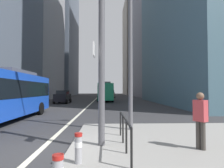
# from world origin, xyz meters

# --- Properties ---
(ground_plane) EXTENTS (160.00, 160.00, 0.00)m
(ground_plane) POSITION_xyz_m (0.00, 20.00, 0.00)
(ground_plane) COLOR #303033
(median_island) EXTENTS (9.00, 10.00, 0.15)m
(median_island) POSITION_xyz_m (5.50, -1.00, 0.07)
(median_island) COLOR gray
(median_island) RESTS_ON ground
(lane_centre_line) EXTENTS (0.20, 80.00, 0.01)m
(lane_centre_line) POSITION_xyz_m (0.00, 30.00, 0.01)
(lane_centre_line) COLOR beige
(lane_centre_line) RESTS_ON ground
(office_tower_left_mid) EXTENTS (12.28, 18.73, 44.06)m
(office_tower_left_mid) POSITION_xyz_m (-16.00, 38.85, 22.03)
(office_tower_left_mid) COLOR #9E9EA3
(office_tower_left_mid) RESTS_ON ground
(office_tower_left_far) EXTENTS (13.71, 21.00, 54.91)m
(office_tower_left_far) POSITION_xyz_m (-16.00, 61.28, 27.46)
(office_tower_left_far) COLOR slate
(office_tower_left_far) RESTS_ON ground
(office_tower_right_mid) EXTENTS (11.66, 24.70, 53.92)m
(office_tower_right_mid) POSITION_xyz_m (17.00, 51.61, 26.96)
(office_tower_right_mid) COLOR gray
(office_tower_right_mid) RESTS_ON ground
(office_tower_right_far) EXTENTS (12.82, 19.01, 41.47)m
(office_tower_right_far) POSITION_xyz_m (17.00, 76.26, 20.74)
(office_tower_right_far) COLOR gray
(office_tower_right_far) RESTS_ON ground
(city_bus_blue_oncoming) EXTENTS (2.71, 11.45, 3.40)m
(city_bus_blue_oncoming) POSITION_xyz_m (-4.34, 5.44, 1.84)
(city_bus_blue_oncoming) COLOR blue
(city_bus_blue_oncoming) RESTS_ON ground
(city_bus_red_receding) EXTENTS (2.94, 11.27, 3.40)m
(city_bus_red_receding) POSITION_xyz_m (2.03, 28.10, 1.84)
(city_bus_red_receding) COLOR #198456
(city_bus_red_receding) RESTS_ON ground
(car_oncoming_mid) EXTENTS (2.06, 4.17, 1.94)m
(car_oncoming_mid) POSITION_xyz_m (-4.33, 22.17, 0.99)
(car_oncoming_mid) COLOR black
(car_oncoming_mid) RESTS_ON ground
(car_receding_near) EXTENTS (2.10, 4.14, 1.94)m
(car_receding_near) POSITION_xyz_m (3.89, 58.29, 0.99)
(car_receding_near) COLOR maroon
(car_receding_near) RESTS_ON ground
(car_receding_far) EXTENTS (2.16, 4.32, 1.94)m
(car_receding_far) POSITION_xyz_m (3.61, 41.25, 0.99)
(car_receding_far) COLOR #B2A899
(car_receding_far) RESTS_ON ground
(traffic_signal_gantry) EXTENTS (6.74, 0.65, 6.00)m
(traffic_signal_gantry) POSITION_xyz_m (-0.22, 0.01, 4.14)
(traffic_signal_gantry) COLOR #515156
(traffic_signal_gantry) RESTS_ON median_island
(street_lamp_post) EXTENTS (5.50, 0.32, 8.00)m
(street_lamp_post) POSITION_xyz_m (3.37, 2.49, 5.28)
(street_lamp_post) COLOR #56565B
(street_lamp_post) RESTS_ON median_island
(bollard_right) EXTENTS (0.20, 0.20, 0.76)m
(bollard_right) POSITION_xyz_m (1.49, -1.52, 0.58)
(bollard_right) COLOR #99999E
(bollard_right) RESTS_ON median_island
(pedestrian_railing) EXTENTS (0.06, 3.31, 0.98)m
(pedestrian_railing) POSITION_xyz_m (2.80, -0.28, 0.84)
(pedestrian_railing) COLOR black
(pedestrian_railing) RESTS_ON median_island
(pedestrian_waiting) EXTENTS (0.40, 0.45, 1.79)m
(pedestrian_waiting) POSITION_xyz_m (5.18, -0.52, 1.15)
(pedestrian_waiting) COLOR #423D38
(pedestrian_waiting) RESTS_ON median_island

